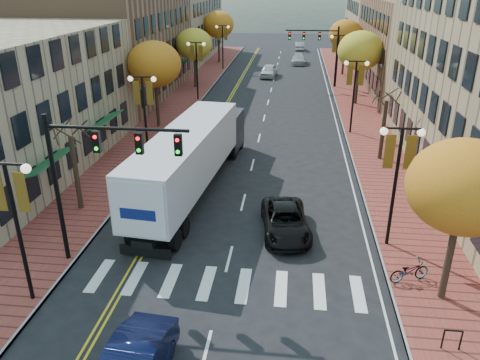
% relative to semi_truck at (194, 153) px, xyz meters
% --- Properties ---
extents(ground, '(200.00, 200.00, 0.00)m').
position_rel_semi_truck_xyz_m(ground, '(3.13, -11.39, -2.46)').
color(ground, black).
rests_on(ground, ground).
extents(sidewalk_left, '(4.00, 85.00, 0.15)m').
position_rel_semi_truck_xyz_m(sidewalk_left, '(-5.87, 21.11, -2.38)').
color(sidewalk_left, brown).
rests_on(sidewalk_left, ground).
extents(sidewalk_right, '(4.00, 85.00, 0.15)m').
position_rel_semi_truck_xyz_m(sidewalk_right, '(12.13, 21.11, -2.38)').
color(sidewalk_right, brown).
rests_on(sidewalk_right, ground).
extents(building_left_mid, '(12.00, 24.00, 11.00)m').
position_rel_semi_truck_xyz_m(building_left_mid, '(-13.87, 24.61, 3.04)').
color(building_left_mid, brown).
rests_on(building_left_mid, ground).
extents(building_left_far, '(12.00, 26.00, 9.50)m').
position_rel_semi_truck_xyz_m(building_left_far, '(-13.87, 49.61, 2.29)').
color(building_left_far, '#9E8966').
rests_on(building_left_far, ground).
extents(building_right_mid, '(15.00, 24.00, 10.00)m').
position_rel_semi_truck_xyz_m(building_right_mid, '(21.63, 30.61, 2.54)').
color(building_right_mid, brown).
rests_on(building_right_mid, ground).
extents(building_right_far, '(15.00, 20.00, 11.00)m').
position_rel_semi_truck_xyz_m(building_right_far, '(21.63, 52.61, 3.04)').
color(building_right_far, '#9E8966').
rests_on(building_right_far, ground).
extents(tree_left_a, '(0.28, 0.28, 4.20)m').
position_rel_semi_truck_xyz_m(tree_left_a, '(-5.87, -3.39, -0.21)').
color(tree_left_a, '#382619').
rests_on(tree_left_a, sidewalk_left).
extents(tree_left_b, '(4.48, 4.48, 7.21)m').
position_rel_semi_truck_xyz_m(tree_left_b, '(-5.87, 12.61, 2.99)').
color(tree_left_b, '#382619').
rests_on(tree_left_b, sidewalk_left).
extents(tree_left_c, '(4.16, 4.16, 6.69)m').
position_rel_semi_truck_xyz_m(tree_left_c, '(-5.87, 28.61, 2.60)').
color(tree_left_c, '#382619').
rests_on(tree_left_c, sidewalk_left).
extents(tree_left_d, '(4.61, 4.61, 7.42)m').
position_rel_semi_truck_xyz_m(tree_left_d, '(-5.87, 46.61, 3.15)').
color(tree_left_d, '#382619').
rests_on(tree_left_d, sidewalk_left).
extents(tree_right_a, '(4.16, 4.16, 6.69)m').
position_rel_semi_truck_xyz_m(tree_right_a, '(12.13, -9.39, 2.60)').
color(tree_right_a, '#382619').
rests_on(tree_right_a, sidewalk_right).
extents(tree_right_b, '(0.28, 0.28, 4.20)m').
position_rel_semi_truck_xyz_m(tree_right_b, '(12.13, 6.61, -0.21)').
color(tree_right_b, '#382619').
rests_on(tree_right_b, sidewalk_right).
extents(tree_right_c, '(4.48, 4.48, 7.21)m').
position_rel_semi_truck_xyz_m(tree_right_c, '(12.13, 22.61, 2.99)').
color(tree_right_c, '#382619').
rests_on(tree_right_c, sidewalk_right).
extents(tree_right_d, '(4.35, 4.35, 7.00)m').
position_rel_semi_truck_xyz_m(tree_right_d, '(12.13, 38.61, 2.83)').
color(tree_right_d, '#382619').
rests_on(tree_right_d, sidewalk_right).
extents(lamp_left_a, '(1.96, 0.36, 6.05)m').
position_rel_semi_truck_xyz_m(lamp_left_a, '(-4.37, -11.39, 1.84)').
color(lamp_left_a, black).
rests_on(lamp_left_a, ground).
extents(lamp_left_b, '(1.96, 0.36, 6.05)m').
position_rel_semi_truck_xyz_m(lamp_left_b, '(-4.37, 4.61, 1.84)').
color(lamp_left_b, black).
rests_on(lamp_left_b, ground).
extents(lamp_left_c, '(1.96, 0.36, 6.05)m').
position_rel_semi_truck_xyz_m(lamp_left_c, '(-4.37, 22.61, 1.84)').
color(lamp_left_c, black).
rests_on(lamp_left_c, ground).
extents(lamp_left_d, '(1.96, 0.36, 6.05)m').
position_rel_semi_truck_xyz_m(lamp_left_d, '(-4.37, 40.61, 1.84)').
color(lamp_left_d, black).
rests_on(lamp_left_d, ground).
extents(lamp_right_a, '(1.96, 0.36, 6.05)m').
position_rel_semi_truck_xyz_m(lamp_right_a, '(10.63, -5.39, 1.84)').
color(lamp_right_a, black).
rests_on(lamp_right_a, ground).
extents(lamp_right_b, '(1.96, 0.36, 6.05)m').
position_rel_semi_truck_xyz_m(lamp_right_b, '(10.63, 12.61, 1.84)').
color(lamp_right_b, black).
rests_on(lamp_right_b, ground).
extents(lamp_right_c, '(1.96, 0.36, 6.05)m').
position_rel_semi_truck_xyz_m(lamp_right_c, '(10.63, 30.61, 1.84)').
color(lamp_right_c, black).
rests_on(lamp_right_c, ground).
extents(traffic_mast_near, '(6.10, 0.35, 7.00)m').
position_rel_semi_truck_xyz_m(traffic_mast_near, '(-2.34, -8.39, 2.47)').
color(traffic_mast_near, black).
rests_on(traffic_mast_near, ground).
extents(traffic_mast_far, '(6.10, 0.34, 7.00)m').
position_rel_semi_truck_xyz_m(traffic_mast_far, '(8.61, 30.61, 2.47)').
color(traffic_mast_far, black).
rests_on(traffic_mast_far, ground).
extents(semi_truck, '(4.28, 16.99, 4.20)m').
position_rel_semi_truck_xyz_m(semi_truck, '(0.00, 0.00, 0.00)').
color(semi_truck, black).
rests_on(semi_truck, ground).
extents(black_suv, '(2.90, 5.18, 1.37)m').
position_rel_semi_truck_xyz_m(black_suv, '(5.67, -4.67, -1.77)').
color(black_suv, black).
rests_on(black_suv, ground).
extents(car_far_white, '(2.38, 4.86, 1.60)m').
position_rel_semi_truck_xyz_m(car_far_white, '(2.40, 36.31, -1.66)').
color(car_far_white, silver).
rests_on(car_far_white, ground).
extents(car_far_silver, '(2.19, 5.17, 1.49)m').
position_rel_semi_truck_xyz_m(car_far_silver, '(6.28, 46.94, -1.71)').
color(car_far_silver, '#A8A6AE').
rests_on(car_far_silver, ground).
extents(car_far_oncoming, '(1.69, 4.54, 1.48)m').
position_rel_semi_truck_xyz_m(car_far_oncoming, '(6.42, 61.15, -1.72)').
color(car_far_oncoming, '#AAA9B1').
rests_on(car_far_oncoming, ground).
extents(bicycle, '(1.92, 1.28, 0.96)m').
position_rel_semi_truck_xyz_m(bicycle, '(11.03, -8.40, -1.83)').
color(bicycle, gray).
rests_on(bicycle, sidewalk_right).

